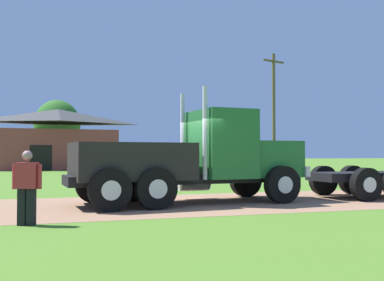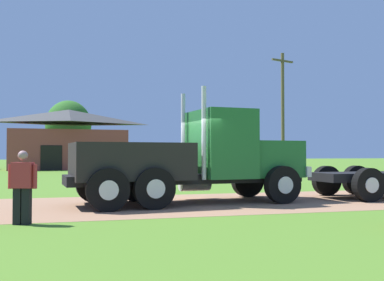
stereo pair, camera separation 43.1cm
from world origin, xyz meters
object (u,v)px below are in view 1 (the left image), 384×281
shed_building (58,140)px  utility_pole_near (274,110)px  visitor_standing_near (27,185)px  truck_foreground_white (193,160)px

shed_building → utility_pole_near: 19.96m
visitor_standing_near → shed_building: size_ratio=0.14×
shed_building → utility_pole_near: utility_pole_near is taller
truck_foreground_white → shed_building: bearing=97.3°
shed_building → truck_foreground_white: bearing=-82.7°
visitor_standing_near → shed_building: bearing=88.8°
truck_foreground_white → visitor_standing_near: (-4.56, -3.04, -0.47)m
shed_building → visitor_standing_near: bearing=-91.2°
truck_foreground_white → utility_pole_near: bearing=56.8°
utility_pole_near → visitor_standing_near: bearing=-127.6°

